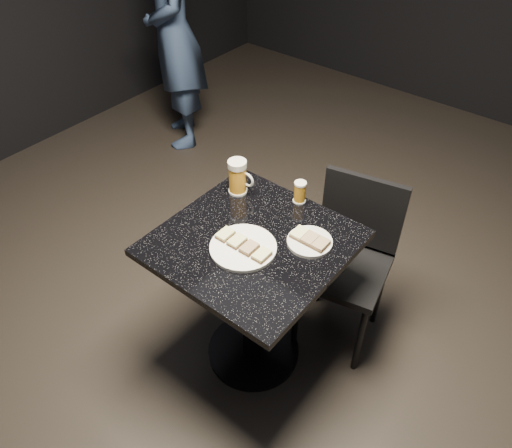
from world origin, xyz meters
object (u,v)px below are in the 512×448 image
Objects in this scene: beer_mug at (238,177)px; chair at (350,254)px; patron at (174,33)px; table at (253,282)px; beer_tumbler at (300,192)px; plate_small at (310,242)px; plate_large at (243,248)px.

beer_mug reaches higher than chair.
table is (1.67, -1.22, -0.31)m from patron.
beer_tumbler is (0.25, 0.11, -0.03)m from beer_mug.
plate_small is 0.39m from chair.
table is at bearing -145.74° from plate_small.
plate_large is 1.63× the size of beer_mug.
plate_large is 0.37m from beer_mug.
table is 4.75× the size of beer_mug.
plate_large is at bearing -46.93° from beer_mug.
plate_small is 2.15m from patron.
chair is at bearing 60.84° from table.
chair reaches higher than table.
beer_mug is 1.61× the size of beer_tumbler.
table is 0.45m from beer_mug.
patron is at bearing 149.50° from plate_small.
patron is at bearing 144.59° from beer_mug.
plate_large is at bearing 2.20° from patron.
beer_tumbler is (0.00, 0.31, 0.29)m from table.
plate_small is at bearing -10.25° from beer_mug.
plate_small is 0.27m from beer_tumbler.
chair reaches higher than plate_small.
beer_mug is at bearing 140.41° from table.
chair is at bearing 64.30° from plate_large.
beer_mug is at bearing -155.41° from beer_tumbler.
beer_tumbler is 0.11× the size of chair.
table is 7.65× the size of beer_tumbler.
patron is at bearing 151.66° from beer_tumbler.
plate_large is 0.26m from table.
plate_small is 1.81× the size of beer_tumbler.
plate_small is 0.24× the size of table.
plate_large reaches higher than table.
beer_tumbler reaches higher than table.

